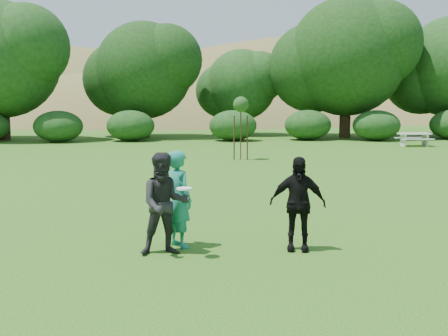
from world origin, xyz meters
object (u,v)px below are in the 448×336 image
Objects in this scene: player_teal at (179,199)px; player_grey at (165,204)px; picnic_table at (414,137)px; sapling at (241,106)px; player_black at (297,204)px.

player_grey is (-0.24, -0.50, 0.01)m from player_teal.
player_teal reaches higher than picnic_table.
player_grey is 0.65× the size of sapling.
picnic_table is (13.41, 21.61, -0.41)m from player_grey.
sapling reaches higher than picnic_table.
sapling is at bearing 99.18° from player_black.
player_grey reaches higher than player_black.
player_teal is 2.23m from player_black.
sapling is at bearing 71.18° from player_grey.
picnic_table is at bearing -66.90° from player_teal.
sapling reaches higher than player_grey.
player_teal is at bearing -121.96° from picnic_table.
sapling is (0.31, 15.10, 1.54)m from player_black.
player_black is 0.98× the size of picnic_table.
picnic_table is (10.65, 6.39, -1.90)m from sapling.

